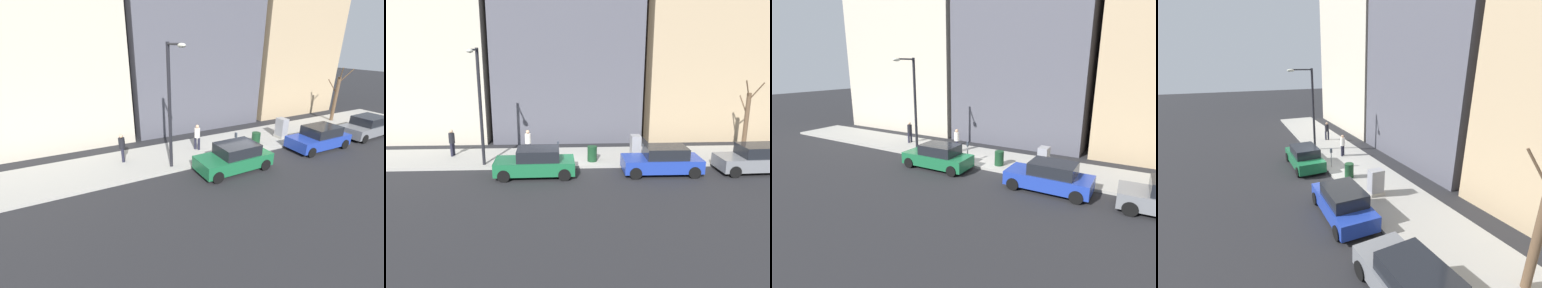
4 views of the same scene
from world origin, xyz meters
TOP-DOWN VIEW (x-y plane):
  - ground_plane at (0.00, 0.00)m, footprint 120.00×120.00m
  - sidewalk at (2.00, 0.00)m, footprint 4.00×36.00m
  - parked_car_grey at (-1.01, -10.56)m, footprint 2.06×4.26m
  - parked_car_blue at (-1.05, -5.32)m, footprint 1.94×4.21m
  - parked_car_green at (-1.11, 1.51)m, footprint 1.98×4.23m
  - parking_meter at (0.45, 0.32)m, footprint 0.14×0.10m
  - utility_box at (1.30, -4.31)m, footprint 0.83×0.61m
  - streetlamp at (0.28, 4.56)m, footprint 1.97×0.32m
  - bare_tree at (2.59, -11.61)m, footprint 1.73×1.06m
  - trash_bin at (0.90, -1.68)m, footprint 0.56×0.56m
  - pedestrian_near_meter at (2.05, 2.15)m, footprint 0.36×0.36m
  - pedestrian_midblock at (2.41, 6.82)m, footprint 0.39×0.36m
  - office_block_center at (10.73, -0.36)m, footprint 10.46×10.46m
  - office_tower_right at (11.50, 11.28)m, footprint 12.00×12.00m

SIDE VIEW (x-z plane):
  - ground_plane at x=0.00m, z-range 0.00..0.00m
  - sidewalk at x=2.00m, z-range 0.00..0.15m
  - trash_bin at x=0.90m, z-range 0.15..1.05m
  - parked_car_grey at x=-1.01m, z-range -0.02..1.50m
  - parked_car_blue at x=-1.05m, z-range -0.02..1.50m
  - parked_car_green at x=-1.11m, z-range -0.02..1.50m
  - utility_box at x=1.30m, z-range 0.13..1.56m
  - parking_meter at x=0.45m, z-range 0.30..1.65m
  - pedestrian_near_meter at x=2.05m, z-range 0.26..1.92m
  - pedestrian_midblock at x=2.41m, z-range 0.26..1.92m
  - bare_tree at x=2.59m, z-range -0.13..4.47m
  - streetlamp at x=0.28m, z-range 0.77..7.27m
  - office_tower_right at x=11.50m, z-range 0.00..16.85m
  - office_block_center at x=10.73m, z-range 0.00..20.18m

